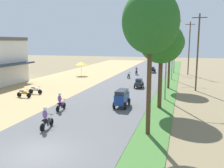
% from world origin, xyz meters
% --- Properties ---
extents(ground_plane, '(180.00, 180.00, 0.00)m').
position_xyz_m(ground_plane, '(0.00, 0.00, 0.00)').
color(ground_plane, '#7A6B4C').
extents(road_strip, '(9.00, 140.00, 0.08)m').
position_xyz_m(road_strip, '(0.00, 0.00, 0.04)').
color(road_strip, '#565659').
rests_on(road_strip, ground).
extents(parked_motorbike_third, '(1.80, 0.54, 0.94)m').
position_xyz_m(parked_motorbike_third, '(-9.48, 12.09, 0.55)').
color(parked_motorbike_third, black).
rests_on(parked_motorbike_third, dirt_shoulder).
extents(parked_motorbike_fourth, '(1.80, 0.54, 0.94)m').
position_xyz_m(parked_motorbike_fourth, '(-9.33, 14.12, 0.55)').
color(parked_motorbike_fourth, black).
rests_on(parked_motorbike_fourth, dirt_shoulder).
extents(vendor_umbrella, '(2.20, 2.20, 2.52)m').
position_xyz_m(vendor_umbrella, '(-10.52, 30.90, 2.31)').
color(vendor_umbrella, '#99999E').
rests_on(vendor_umbrella, dirt_shoulder).
extents(median_tree_nearest, '(3.66, 3.66, 9.53)m').
position_xyz_m(median_tree_nearest, '(5.43, 4.80, 7.48)').
color(median_tree_nearest, '#4C351E').
rests_on(median_tree_nearest, median_strip).
extents(median_tree_second, '(4.04, 4.04, 8.04)m').
position_xyz_m(median_tree_second, '(5.54, 11.97, 6.13)').
color(median_tree_second, '#4C351E').
rests_on(median_tree_second, median_strip).
extents(median_tree_third, '(3.78, 3.78, 7.93)m').
position_xyz_m(median_tree_third, '(5.76, 22.38, 6.11)').
color(median_tree_third, '#4C351E').
rests_on(median_tree_third, median_strip).
extents(streetlamp_near, '(3.16, 0.20, 8.46)m').
position_xyz_m(streetlamp_near, '(5.80, 15.61, 4.90)').
color(streetlamp_near, gray).
rests_on(streetlamp_near, median_strip).
extents(streetlamp_mid, '(3.16, 0.20, 7.99)m').
position_xyz_m(streetlamp_mid, '(5.80, 30.49, 4.65)').
color(streetlamp_mid, gray).
rests_on(streetlamp_mid, median_strip).
extents(streetlamp_far, '(3.16, 0.20, 7.81)m').
position_xyz_m(streetlamp_far, '(5.80, 39.72, 4.56)').
color(streetlamp_far, gray).
rests_on(streetlamp_far, median_strip).
extents(utility_pole_near, '(1.80, 0.20, 9.89)m').
position_xyz_m(utility_pole_near, '(8.50, 37.91, 5.14)').
color(utility_pole_near, brown).
rests_on(utility_pole_near, ground).
extents(utility_pole_far, '(1.80, 0.20, 9.67)m').
position_xyz_m(utility_pole_far, '(9.24, 21.86, 5.03)').
color(utility_pole_far, brown).
rests_on(utility_pole_far, ground).
extents(car_van_blue, '(1.19, 2.41, 1.67)m').
position_xyz_m(car_van_blue, '(2.08, 11.04, 1.02)').
color(car_van_blue, navy).
rests_on(car_van_blue, road_strip).
extents(car_hatchback_charcoal, '(1.04, 2.00, 1.23)m').
position_xyz_m(car_hatchback_charcoal, '(1.90, 21.50, 0.75)').
color(car_hatchback_charcoal, '#282D33').
rests_on(car_hatchback_charcoal, road_strip).
extents(car_sedan_black, '(1.10, 2.26, 1.19)m').
position_xyz_m(car_sedan_black, '(1.66, 38.45, 0.74)').
color(car_sedan_black, black).
rests_on(car_sedan_black, road_strip).
extents(motorbike_foreground_rider, '(0.54, 1.80, 1.66)m').
position_xyz_m(motorbike_foreground_rider, '(-1.68, 3.69, 0.86)').
color(motorbike_foreground_rider, black).
rests_on(motorbike_foreground_rider, road_strip).
extents(motorbike_ahead_second, '(0.54, 1.80, 1.66)m').
position_xyz_m(motorbike_ahead_second, '(-2.99, 8.33, 0.86)').
color(motorbike_ahead_second, black).
rests_on(motorbike_ahead_second, road_strip).
extents(motorbike_ahead_third, '(0.54, 1.80, 0.94)m').
position_xyz_m(motorbike_ahead_third, '(-1.32, 29.84, 0.57)').
color(motorbike_ahead_third, black).
rests_on(motorbike_ahead_third, road_strip).
extents(motorbike_ahead_fourth, '(0.54, 1.80, 1.66)m').
position_xyz_m(motorbike_ahead_fourth, '(-0.84, 34.54, 0.86)').
color(motorbike_ahead_fourth, black).
rests_on(motorbike_ahead_fourth, road_strip).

